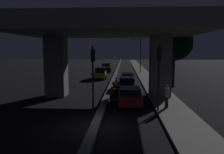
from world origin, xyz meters
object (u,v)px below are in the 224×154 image
(street_lamp, at_px, (139,52))
(car_black_second_oncoming, at_px, (106,68))
(traffic_light_right_of_median, at_px, (159,67))
(pedestrian_on_sidewalk, at_px, (167,96))
(car_dark_red_lead, at_px, (130,96))
(motorcycle_black_filtering_near, at_px, (112,96))
(car_black_second, at_px, (127,84))
(traffic_light_left_of_median, at_px, (93,67))
(car_dark_blue_third, at_px, (127,78))
(car_taxi_yellow_lead_oncoming, at_px, (101,73))
(motorcycle_white_filtering_mid, at_px, (116,85))

(street_lamp, height_order, car_black_second_oncoming, street_lamp)
(traffic_light_right_of_median, xyz_separation_m, pedestrian_on_sidewalk, (0.79, 0.73, -2.36))
(street_lamp, xyz_separation_m, car_dark_red_lead, (-2.43, -26.50, -3.45))
(car_black_second_oncoming, distance_m, motorcycle_black_filtering_near, 27.12)
(car_black_second_oncoming, bearing_deg, car_black_second, 9.72)
(traffic_light_left_of_median, relative_size, car_black_second, 1.20)
(car_black_second, height_order, car_black_second_oncoming, car_black_second_oncoming)
(street_lamp, height_order, pedestrian_on_sidewalk, street_lamp)
(car_dark_blue_third, bearing_deg, car_dark_red_lead, 177.86)
(car_dark_red_lead, height_order, car_taxi_yellow_lead_oncoming, car_taxi_yellow_lead_oncoming)
(car_dark_blue_third, xyz_separation_m, car_black_second_oncoming, (-4.21, 15.43, 0.23))
(car_black_second, relative_size, pedestrian_on_sidewalk, 2.28)
(car_dark_blue_third, height_order, car_black_second_oncoming, car_black_second_oncoming)
(car_black_second, bearing_deg, motorcycle_white_filtering_mid, 61.51)
(traffic_light_left_of_median, height_order, motorcycle_black_filtering_near, traffic_light_left_of_median)
(car_dark_red_lead, height_order, car_dark_blue_third, car_dark_red_lead)
(street_lamp, height_order, motorcycle_white_filtering_mid, street_lamp)
(car_black_second, bearing_deg, traffic_light_left_of_median, 164.09)
(car_black_second, bearing_deg, car_taxi_yellow_lead_oncoming, 22.67)
(car_dark_blue_third, distance_m, motorcycle_black_filtering_near, 11.64)
(traffic_light_left_of_median, height_order, pedestrian_on_sidewalk, traffic_light_left_of_median)
(pedestrian_on_sidewalk, bearing_deg, traffic_light_left_of_median, -172.70)
(car_taxi_yellow_lead_oncoming, bearing_deg, motorcycle_black_filtering_near, 7.20)
(street_lamp, relative_size, pedestrian_on_sidewalk, 3.93)
(traffic_light_right_of_median, bearing_deg, motorcycle_black_filtering_near, 142.71)
(car_black_second, height_order, motorcycle_white_filtering_mid, car_black_second)
(motorcycle_black_filtering_near, height_order, motorcycle_white_filtering_mid, motorcycle_white_filtering_mid)
(car_black_second, height_order, car_taxi_yellow_lead_oncoming, car_taxi_yellow_lead_oncoming)
(car_taxi_yellow_lead_oncoming, relative_size, motorcycle_black_filtering_near, 2.36)
(car_taxi_yellow_lead_oncoming, distance_m, pedestrian_on_sidewalk, 20.19)
(car_black_second, relative_size, car_dark_blue_third, 0.89)
(motorcycle_white_filtering_mid, xyz_separation_m, pedestrian_on_sidewalk, (4.26, -8.21, 0.43))
(traffic_light_right_of_median, distance_m, car_black_second_oncoming, 30.51)
(car_dark_red_lead, distance_m, pedestrian_on_sidewalk, 3.17)
(motorcycle_black_filtering_near, bearing_deg, traffic_light_left_of_median, 159.35)
(traffic_light_left_of_median, xyz_separation_m, car_black_second_oncoming, (-1.46, 29.74, -2.35))
(car_black_second, relative_size, car_black_second_oncoming, 0.95)
(street_lamp, relative_size, car_dark_red_lead, 1.56)
(car_dark_red_lead, bearing_deg, car_dark_blue_third, -0.49)
(traffic_light_left_of_median, relative_size, street_lamp, 0.70)
(street_lamp, distance_m, motorcycle_black_filtering_near, 26.36)
(traffic_light_left_of_median, distance_m, motorcycle_white_filtering_mid, 9.46)
(car_dark_blue_third, bearing_deg, motorcycle_black_filtering_near, 170.13)
(car_black_second, relative_size, motorcycle_black_filtering_near, 2.18)
(motorcycle_black_filtering_near, bearing_deg, car_taxi_yellow_lead_oncoming, 13.73)
(car_dark_red_lead, relative_size, car_dark_blue_third, 0.98)
(motorcycle_white_filtering_mid, bearing_deg, motorcycle_black_filtering_near, 177.32)
(motorcycle_black_filtering_near, distance_m, motorcycle_white_filtering_mid, 6.17)
(traffic_light_right_of_median, distance_m, pedestrian_on_sidewalk, 2.59)
(car_black_second_oncoming, bearing_deg, traffic_light_left_of_median, 1.66)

